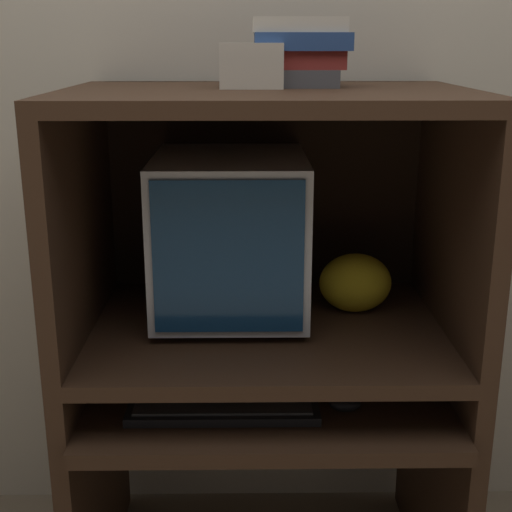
{
  "coord_description": "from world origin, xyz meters",
  "views": [
    {
      "loc": [
        -0.05,
        -1.33,
        1.43
      ],
      "look_at": [
        -0.03,
        0.34,
        0.93
      ],
      "focal_mm": 50.0,
      "sensor_mm": 36.0,
      "label": 1
    }
  ],
  "objects_px": {
    "crt_monitor": "(230,234)",
    "keyboard": "(223,406)",
    "mouse": "(345,403)",
    "snack_bag": "(355,283)",
    "storage_box": "(251,66)",
    "book_stack": "(299,52)"
  },
  "relations": [
    {
      "from": "keyboard",
      "to": "mouse",
      "type": "xyz_separation_m",
      "value": [
        0.28,
        0.0,
        0.0
      ]
    },
    {
      "from": "crt_monitor",
      "to": "book_stack",
      "type": "bearing_deg",
      "value": -0.3
    },
    {
      "from": "keyboard",
      "to": "mouse",
      "type": "bearing_deg",
      "value": 0.05
    },
    {
      "from": "mouse",
      "to": "snack_bag",
      "type": "height_order",
      "value": "snack_bag"
    },
    {
      "from": "crt_monitor",
      "to": "mouse",
      "type": "relative_size",
      "value": 6.02
    },
    {
      "from": "keyboard",
      "to": "storage_box",
      "type": "xyz_separation_m",
      "value": [
        0.07,
        0.22,
        0.76
      ]
    },
    {
      "from": "crt_monitor",
      "to": "book_stack",
      "type": "xyz_separation_m",
      "value": [
        0.17,
        -0.0,
        0.44
      ]
    },
    {
      "from": "crt_monitor",
      "to": "snack_bag",
      "type": "height_order",
      "value": "crt_monitor"
    },
    {
      "from": "crt_monitor",
      "to": "mouse",
      "type": "height_order",
      "value": "crt_monitor"
    },
    {
      "from": "keyboard",
      "to": "mouse",
      "type": "height_order",
      "value": "mouse"
    },
    {
      "from": "snack_bag",
      "to": "mouse",
      "type": "bearing_deg",
      "value": -101.5
    },
    {
      "from": "snack_bag",
      "to": "keyboard",
      "type": "bearing_deg",
      "value": -140.53
    },
    {
      "from": "book_stack",
      "to": "keyboard",
      "type": "bearing_deg",
      "value": -123.94
    },
    {
      "from": "book_stack",
      "to": "storage_box",
      "type": "xyz_separation_m",
      "value": [
        -0.11,
        -0.05,
        -0.03
      ]
    },
    {
      "from": "snack_bag",
      "to": "book_stack",
      "type": "bearing_deg",
      "value": -176.13
    },
    {
      "from": "snack_bag",
      "to": "storage_box",
      "type": "bearing_deg",
      "value": -167.5
    },
    {
      "from": "crt_monitor",
      "to": "keyboard",
      "type": "height_order",
      "value": "crt_monitor"
    },
    {
      "from": "snack_bag",
      "to": "storage_box",
      "type": "xyz_separation_m",
      "value": [
        -0.27,
        -0.06,
        0.55
      ]
    },
    {
      "from": "keyboard",
      "to": "book_stack",
      "type": "xyz_separation_m",
      "value": [
        0.18,
        0.27,
        0.78
      ]
    },
    {
      "from": "mouse",
      "to": "storage_box",
      "type": "relative_size",
      "value": 0.52
    },
    {
      "from": "crt_monitor",
      "to": "snack_bag",
      "type": "xyz_separation_m",
      "value": [
        0.33,
        0.01,
        -0.14
      ]
    },
    {
      "from": "snack_bag",
      "to": "book_stack",
      "type": "relative_size",
      "value": 0.83
    }
  ]
}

